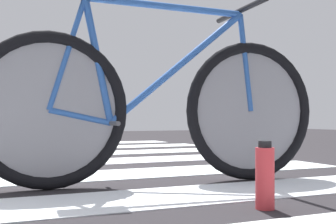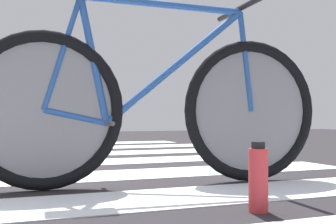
% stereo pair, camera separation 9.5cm
% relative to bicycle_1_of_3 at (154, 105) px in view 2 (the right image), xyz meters
% --- Properties ---
extents(bicycle_1_of_3, '(1.73, 0.52, 0.93)m').
position_rel_bicycle_1_of_3_xyz_m(bicycle_1_of_3, '(0.00, 0.00, 0.00)').
color(bicycle_1_of_3, black).
rests_on(bicycle_1_of_3, ground).
extents(water_bottle, '(0.07, 0.07, 0.24)m').
position_rel_bicycle_1_of_3_xyz_m(water_bottle, '(0.13, -0.70, -0.27)').
color(water_bottle, '#D0333A').
rests_on(water_bottle, ground).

